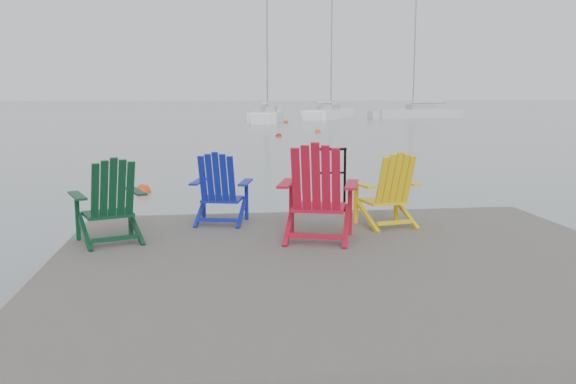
{
  "coord_description": "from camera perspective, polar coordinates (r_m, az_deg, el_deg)",
  "views": [
    {
      "loc": [
        -1.37,
        -5.81,
        2.13
      ],
      "look_at": [
        -0.38,
        2.09,
        0.85
      ],
      "focal_mm": 38.0,
      "sensor_mm": 36.0,
      "label": 1
    }
  ],
  "objects": [
    {
      "name": "chair_blue",
      "position": [
        7.73,
        -6.37,
        0.36
      ],
      "size": [
        0.83,
        0.78,
        0.91
      ],
      "rotation": [
        0.0,
        0.0,
        -0.22
      ],
      "color": "navy",
      "rests_on": "dock"
    },
    {
      "name": "handrail",
      "position": [
        8.49,
        3.89,
        1.74
      ],
      "size": [
        0.48,
        0.04,
        0.9
      ],
      "color": "black",
      "rests_on": "dock"
    },
    {
      "name": "dock",
      "position": [
        6.23,
        5.87,
        -7.54
      ],
      "size": [
        6.0,
        5.0,
        1.4
      ],
      "color": "#2D2A28",
      "rests_on": "ground"
    },
    {
      "name": "buoy_b",
      "position": [
        31.25,
        -0.88,
        5.23
      ],
      "size": [
        0.32,
        0.32,
        0.32
      ],
      "primitive_type": "sphere",
      "color": "red",
      "rests_on": "ground"
    },
    {
      "name": "sailboat_near",
      "position": [
        48.13,
        -1.98,
        7.02
      ],
      "size": [
        3.56,
        8.39,
        11.27
      ],
      "rotation": [
        0.0,
        0.0,
        -0.18
      ],
      "color": "white",
      "rests_on": "ground"
    },
    {
      "name": "chair_green",
      "position": [
        6.96,
        -16.35,
        -0.79
      ],
      "size": [
        0.91,
        0.87,
        0.94
      ],
      "rotation": [
        0.0,
        0.0,
        0.38
      ],
      "color": "black",
      "rests_on": "dock"
    },
    {
      "name": "ground",
      "position": [
        6.34,
        5.82,
        -10.55
      ],
      "size": [
        400.0,
        400.0,
        0.0
      ],
      "primitive_type": "plane",
      "color": "slate",
      "rests_on": "ground"
    },
    {
      "name": "buoy_a",
      "position": [
        13.74,
        -13.43,
        -0.04
      ],
      "size": [
        0.36,
        0.36,
        0.36
      ],
      "primitive_type": "sphere",
      "color": "#F2320E",
      "rests_on": "ground"
    },
    {
      "name": "chair_yellow",
      "position": [
        7.63,
        9.34,
        0.22
      ],
      "size": [
        0.83,
        0.79,
        0.92
      ],
      "rotation": [
        0.0,
        0.0,
        0.21
      ],
      "color": "#E2B90C",
      "rests_on": "dock"
    },
    {
      "name": "chair_red",
      "position": [
        6.78,
        2.8,
        -0.04
      ],
      "size": [
        1.02,
        0.96,
        1.09
      ],
      "rotation": [
        0.0,
        0.0,
        -0.27
      ],
      "color": "#A60C22",
      "rests_on": "dock"
    },
    {
      "name": "sailboat_mid",
      "position": [
        54.45,
        3.87,
        7.25
      ],
      "size": [
        6.0,
        8.44,
        11.64
      ],
      "rotation": [
        0.0,
        0.0,
        -0.51
      ],
      "color": "white",
      "rests_on": "ground"
    },
    {
      "name": "buoy_c",
      "position": [
        34.77,
        2.8,
        5.61
      ],
      "size": [
        0.35,
        0.35,
        0.35
      ],
      "primitive_type": "sphere",
      "color": "#F64F0E",
      "rests_on": "ground"
    },
    {
      "name": "buoy_d",
      "position": [
        46.2,
        -0.18,
        6.49
      ],
      "size": [
        0.35,
        0.35,
        0.35
      ],
      "primitive_type": "sphere",
      "color": "red",
      "rests_on": "ground"
    },
    {
      "name": "sailboat_far",
      "position": [
        56.18,
        11.96,
        7.13
      ],
      "size": [
        7.89,
        3.24,
        10.68
      ],
      "rotation": [
        0.0,
        0.0,
        1.74
      ],
      "color": "silver",
      "rests_on": "ground"
    }
  ]
}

